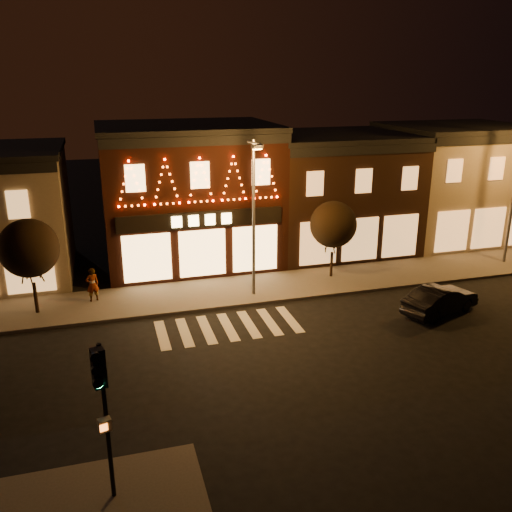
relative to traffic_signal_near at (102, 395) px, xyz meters
name	(u,v)px	position (x,y,z in m)	size (l,w,h in m)	color
ground	(251,370)	(5.48, 5.71, -3.38)	(120.00, 120.00, 0.00)	black
sidewalk_far	(247,290)	(7.48, 13.71, -3.31)	(44.00, 4.00, 0.15)	#47423D
building_pulp	(189,194)	(5.48, 19.68, 0.78)	(10.20, 8.34, 8.30)	black
building_right_a	(334,192)	(14.98, 19.70, 0.38)	(9.20, 8.28, 7.50)	#331D12
building_right_b	(454,182)	(23.98, 19.70, 0.53)	(9.20, 8.28, 7.80)	#7E6D5A
traffic_signal_near	(102,395)	(0.00, 0.00, 0.00)	(0.38, 0.48, 4.59)	black
streetlamp_mid	(254,208)	(7.58, 12.66, 1.42)	(0.62, 1.82, 7.93)	#59595E
tree_left	(29,248)	(-3.02, 13.52, -0.01)	(2.76, 2.76, 4.61)	black
tree_right	(333,224)	(12.55, 14.20, -0.21)	(2.58, 2.58, 4.31)	black
dark_sedan	(440,300)	(15.69, 8.37, -2.70)	(1.45, 4.17, 1.37)	black
pedestrian	(92,285)	(-0.40, 14.24, -2.36)	(0.63, 0.42, 1.74)	gray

